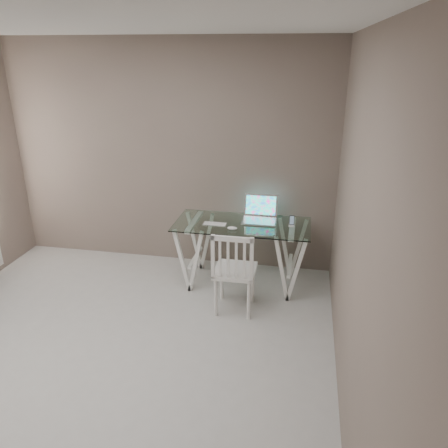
{
  "coord_description": "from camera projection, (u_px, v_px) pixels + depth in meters",
  "views": [
    {
      "loc": [
        1.62,
        -2.71,
        2.54
      ],
      "look_at": [
        0.83,
        1.45,
        0.85
      ],
      "focal_mm": 35.0,
      "sensor_mm": 36.0,
      "label": 1
    }
  ],
  "objects": [
    {
      "name": "keyboard",
      "position": [
        215.0,
        224.0,
        4.83
      ],
      "size": [
        0.27,
        0.11,
        0.01
      ],
      "primitive_type": "cube",
      "color": "silver",
      "rests_on": "desk"
    },
    {
      "name": "room",
      "position": [
        63.0,
        175.0,
        3.08
      ],
      "size": [
        4.5,
        4.52,
        2.71
      ],
      "color": "#ABA8A4",
      "rests_on": "ground"
    },
    {
      "name": "laptop",
      "position": [
        260.0,
        214.0,
        4.95
      ],
      "size": [
        0.38,
        0.35,
        0.26
      ],
      "color": "silver",
      "rests_on": "desk"
    },
    {
      "name": "mouse",
      "position": [
        232.0,
        228.0,
        4.68
      ],
      "size": [
        0.11,
        0.06,
        0.03
      ],
      "primitive_type": "ellipsoid",
      "color": "white",
      "rests_on": "desk"
    },
    {
      "name": "desk",
      "position": [
        242.0,
        253.0,
        4.98
      ],
      "size": [
        1.5,
        0.7,
        0.75
      ],
      "color": "silver",
      "rests_on": "ground"
    },
    {
      "name": "chair",
      "position": [
        234.0,
        269.0,
        4.36
      ],
      "size": [
        0.42,
        0.42,
        0.91
      ],
      "rotation": [
        0.0,
        0.0,
        0.01
      ],
      "color": "silver",
      "rests_on": "ground"
    },
    {
      "name": "phone_dock",
      "position": [
        292.0,
        223.0,
        4.78
      ],
      "size": [
        0.06,
        0.06,
        0.12
      ],
      "color": "white",
      "rests_on": "desk"
    }
  ]
}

